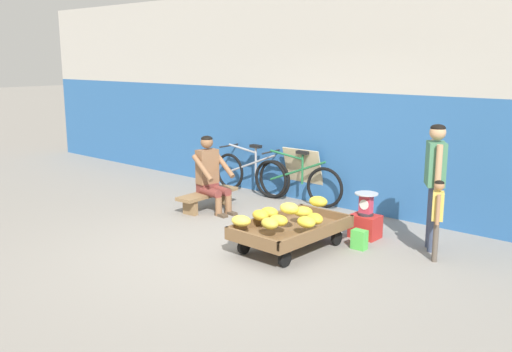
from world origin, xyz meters
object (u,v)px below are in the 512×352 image
(banana_cart, at_px, (291,230))
(bicycle_far_left, at_px, (297,181))
(shopping_bag, at_px, (359,239))
(low_bench, at_px, (208,197))
(customer_adult, at_px, (435,173))
(customer_child, at_px, (437,211))
(sign_board, at_px, (304,175))
(vendor_seated, at_px, (211,174))
(bicycle_near_left, at_px, (251,173))
(plastic_crate, at_px, (365,226))
(weighing_scale, at_px, (366,204))

(banana_cart, height_order, bicycle_far_left, bicycle_far_left)
(bicycle_far_left, relative_size, shopping_bag, 6.91)
(low_bench, height_order, shopping_bag, low_bench)
(banana_cart, xyz_separation_m, customer_adult, (1.27, 1.12, 0.71))
(customer_child, bearing_deg, bicycle_far_left, 159.50)
(sign_board, distance_m, customer_child, 3.03)
(vendor_seated, xyz_separation_m, bicycle_far_left, (0.70, 1.23, -0.21))
(customer_child, relative_size, shopping_bag, 3.92)
(vendor_seated, bearing_deg, low_bench, 171.59)
(shopping_bag, bearing_deg, banana_cart, -137.64)
(low_bench, xyz_separation_m, customer_child, (3.57, 0.17, 0.38))
(shopping_bag, bearing_deg, low_bench, 178.68)
(bicycle_near_left, bearing_deg, customer_adult, -11.34)
(plastic_crate, distance_m, bicycle_near_left, 2.86)
(low_bench, relative_size, weighing_scale, 3.72)
(plastic_crate, xyz_separation_m, shopping_bag, (0.18, -0.44, -0.03))
(banana_cart, xyz_separation_m, low_bench, (-2.10, 0.62, -0.04))
(bicycle_near_left, relative_size, sign_board, 1.91)
(plastic_crate, bearing_deg, low_bench, -171.52)
(shopping_bag, bearing_deg, customer_child, 15.48)
(bicycle_near_left, distance_m, customer_child, 3.91)
(shopping_bag, bearing_deg, bicycle_far_left, 146.50)
(bicycle_near_left, xyz_separation_m, shopping_bag, (2.90, -1.27, -0.23))
(plastic_crate, relative_size, bicycle_far_left, 0.22)
(vendor_seated, height_order, bicycle_far_left, vendor_seated)
(vendor_seated, relative_size, weighing_scale, 3.80)
(bicycle_near_left, bearing_deg, plastic_crate, -16.99)
(bicycle_near_left, distance_m, sign_board, 1.01)
(low_bench, distance_m, weighing_scale, 2.58)
(weighing_scale, bearing_deg, sign_board, 149.60)
(customer_adult, bearing_deg, sign_board, 160.74)
(plastic_crate, bearing_deg, bicycle_far_left, 154.43)
(low_bench, distance_m, bicycle_far_left, 1.46)
(plastic_crate, bearing_deg, weighing_scale, -90.00)
(banana_cart, xyz_separation_m, sign_board, (-1.30, 2.02, 0.19))
(low_bench, bearing_deg, weighing_scale, 8.45)
(plastic_crate, xyz_separation_m, weighing_scale, (0.00, -0.00, 0.30))
(customer_adult, height_order, customer_child, customer_adult)
(weighing_scale, distance_m, customer_adult, 0.98)
(weighing_scale, relative_size, customer_adult, 0.20)
(vendor_seated, distance_m, weighing_scale, 2.48)
(shopping_bag, bearing_deg, bicycle_near_left, 156.33)
(customer_child, bearing_deg, customer_adult, 121.48)
(low_bench, xyz_separation_m, bicycle_near_left, (-0.19, 1.21, 0.15))
(plastic_crate, height_order, shopping_bag, plastic_crate)
(banana_cart, bearing_deg, shopping_bag, 42.36)
(weighing_scale, bearing_deg, banana_cart, -113.48)
(vendor_seated, distance_m, shopping_bag, 2.67)
(banana_cart, relative_size, bicycle_near_left, 0.88)
(vendor_seated, bearing_deg, plastic_crate, 9.07)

